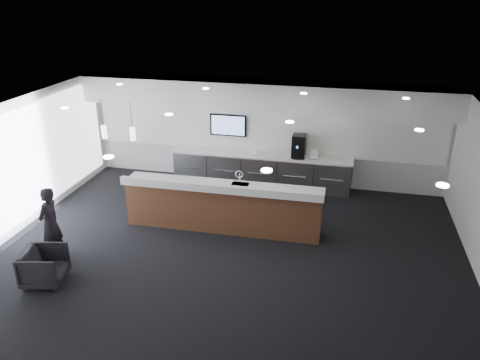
% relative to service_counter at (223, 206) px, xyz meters
% --- Properties ---
extents(ground, '(10.00, 10.00, 0.00)m').
position_rel_service_counter_xyz_m(ground, '(0.39, -0.96, -0.58)').
color(ground, black).
rests_on(ground, ground).
extents(ceiling, '(10.00, 8.00, 0.02)m').
position_rel_service_counter_xyz_m(ceiling, '(0.39, -0.96, 2.42)').
color(ceiling, black).
rests_on(ceiling, back_wall).
extents(back_wall, '(10.00, 0.02, 3.00)m').
position_rel_service_counter_xyz_m(back_wall, '(0.39, 3.04, 0.92)').
color(back_wall, silver).
rests_on(back_wall, ground).
extents(left_wall, '(0.02, 8.00, 3.00)m').
position_rel_service_counter_xyz_m(left_wall, '(-4.61, -0.96, 0.92)').
color(left_wall, silver).
rests_on(left_wall, ground).
extents(soffit_bulkhead, '(10.00, 0.90, 0.70)m').
position_rel_service_counter_xyz_m(soffit_bulkhead, '(0.39, 2.59, 2.07)').
color(soffit_bulkhead, white).
rests_on(soffit_bulkhead, back_wall).
extents(alcove_panel, '(9.80, 0.06, 1.40)m').
position_rel_service_counter_xyz_m(alcove_panel, '(0.39, 3.01, 1.02)').
color(alcove_panel, white).
rests_on(alcove_panel, back_wall).
extents(window_blinds_wall, '(0.04, 7.36, 2.55)m').
position_rel_service_counter_xyz_m(window_blinds_wall, '(-4.57, -0.96, 0.92)').
color(window_blinds_wall, white).
rests_on(window_blinds_wall, left_wall).
extents(back_credenza, '(5.06, 0.66, 0.95)m').
position_rel_service_counter_xyz_m(back_credenza, '(0.39, 2.68, -0.10)').
color(back_credenza, '#999DA1').
rests_on(back_credenza, ground).
extents(wall_tv, '(1.05, 0.08, 0.62)m').
position_rel_service_counter_xyz_m(wall_tv, '(-0.61, 2.94, 1.07)').
color(wall_tv, black).
rests_on(wall_tv, back_wall).
extents(pendant_left, '(0.12, 0.12, 0.30)m').
position_rel_service_counter_xyz_m(pendant_left, '(-2.01, -0.16, 1.67)').
color(pendant_left, '#FFEEC6').
rests_on(pendant_left, ceiling).
extents(pendant_right, '(0.12, 0.12, 0.30)m').
position_rel_service_counter_xyz_m(pendant_right, '(-2.71, -0.16, 1.67)').
color(pendant_right, '#FFEEC6').
rests_on(pendant_right, ceiling).
extents(ceiling_can_lights, '(7.00, 5.00, 0.02)m').
position_rel_service_counter_xyz_m(ceiling_can_lights, '(0.39, -0.96, 2.39)').
color(ceiling_can_lights, white).
rests_on(ceiling_can_lights, ceiling).
extents(service_counter, '(4.63, 0.83, 1.49)m').
position_rel_service_counter_xyz_m(service_counter, '(0.00, 0.00, 0.00)').
color(service_counter, '#542F1C').
rests_on(service_counter, ground).
extents(coffee_machine, '(0.37, 0.49, 0.63)m').
position_rel_service_counter_xyz_m(coffee_machine, '(1.44, 2.69, 0.69)').
color(coffee_machine, black).
rests_on(coffee_machine, back_credenza).
extents(info_sign_left, '(0.16, 0.06, 0.22)m').
position_rel_service_counter_xyz_m(info_sign_left, '(0.21, 2.57, 0.48)').
color(info_sign_left, white).
rests_on(info_sign_left, back_credenza).
extents(info_sign_right, '(0.20, 0.04, 0.26)m').
position_rel_service_counter_xyz_m(info_sign_right, '(1.87, 2.60, 0.50)').
color(info_sign_right, white).
rests_on(info_sign_right, back_credenza).
extents(armchair, '(0.92, 0.90, 0.70)m').
position_rel_service_counter_xyz_m(armchair, '(-2.79, -2.85, -0.23)').
color(armchair, black).
rests_on(armchair, ground).
extents(lounge_guest, '(0.39, 0.58, 1.57)m').
position_rel_service_counter_xyz_m(lounge_guest, '(-3.17, -1.98, 0.21)').
color(lounge_guest, black).
rests_on(lounge_guest, ground).
extents(cup_0, '(0.10, 0.10, 0.09)m').
position_rel_service_counter_xyz_m(cup_0, '(1.65, 2.59, 0.42)').
color(cup_0, white).
rests_on(cup_0, back_credenza).
extents(cup_1, '(0.13, 0.13, 0.09)m').
position_rel_service_counter_xyz_m(cup_1, '(1.51, 2.59, 0.42)').
color(cup_1, white).
rests_on(cup_1, back_credenza).
extents(cup_2, '(0.12, 0.12, 0.09)m').
position_rel_service_counter_xyz_m(cup_2, '(1.37, 2.59, 0.42)').
color(cup_2, white).
rests_on(cup_2, back_credenza).
extents(cup_3, '(0.12, 0.12, 0.09)m').
position_rel_service_counter_xyz_m(cup_3, '(1.23, 2.59, 0.42)').
color(cup_3, white).
rests_on(cup_3, back_credenza).
extents(cup_4, '(0.13, 0.13, 0.09)m').
position_rel_service_counter_xyz_m(cup_4, '(1.09, 2.59, 0.42)').
color(cup_4, white).
rests_on(cup_4, back_credenza).
extents(cup_5, '(0.10, 0.10, 0.09)m').
position_rel_service_counter_xyz_m(cup_5, '(0.95, 2.59, 0.42)').
color(cup_5, white).
rests_on(cup_5, back_credenza).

